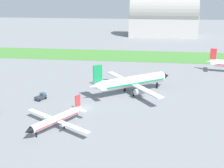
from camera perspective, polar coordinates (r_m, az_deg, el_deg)
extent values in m
plane|color=gray|center=(82.86, -5.31, -4.87)|extent=(600.00, 600.00, 0.00)
cube|color=#478438|center=(152.47, 0.68, 5.81)|extent=(360.00, 28.00, 0.08)
cylinder|color=white|center=(71.22, -11.37, -7.04)|extent=(8.98, 13.10, 1.96)
cone|color=black|center=(67.03, -16.52, -9.11)|extent=(2.66, 2.67, 1.92)
cone|color=white|center=(76.15, -6.67, -4.91)|extent=(2.93, 3.26, 1.77)
cube|color=red|center=(71.28, -11.36, -7.14)|extent=(8.61, 12.45, 0.27)
cube|color=white|center=(67.91, -8.11, -8.46)|extent=(9.95, 6.75, 0.20)
cube|color=white|center=(75.48, -13.81, -6.03)|extent=(9.95, 6.75, 0.20)
cylinder|color=#B7BABF|center=(68.88, -9.57, -8.14)|extent=(1.35, 1.67, 0.63)
cylinder|color=#B7BABF|center=(73.75, -13.20, -6.56)|extent=(1.35, 1.67, 0.63)
cube|color=red|center=(75.04, -6.94, -3.37)|extent=(1.11, 1.63, 3.14)
cube|color=white|center=(75.01, -6.13, -5.29)|extent=(2.96, 2.43, 0.16)
cube|color=white|center=(76.83, -7.60, -4.77)|extent=(2.96, 2.43, 0.16)
cylinder|color=black|center=(68.76, -15.06, -9.82)|extent=(0.35, 0.35, 1.37)
cylinder|color=black|center=(71.16, -9.66, -8.44)|extent=(0.35, 0.35, 1.37)
cylinder|color=black|center=(73.85, -11.70, -7.55)|extent=(0.35, 0.35, 1.37)
cone|color=white|center=(128.01, 19.37, 4.25)|extent=(4.42, 3.46, 2.83)
cube|color=red|center=(127.33, 19.79, 5.74)|extent=(2.60, 0.80, 4.57)
cube|color=white|center=(130.01, 19.59, 4.39)|extent=(2.36, 4.23, 0.25)
cube|color=white|center=(126.11, 19.65, 3.99)|extent=(2.36, 4.23, 0.25)
cylinder|color=silver|center=(93.82, 4.37, 0.57)|extent=(21.25, 16.68, 3.60)
cone|color=black|center=(101.24, 10.63, 1.61)|extent=(4.72, 4.78, 3.53)
cone|color=silver|center=(87.34, -3.26, -0.42)|extent=(5.62, 5.31, 3.24)
cube|color=#198C4C|center=(93.90, 4.36, 0.41)|extent=(20.23, 15.98, 0.50)
cube|color=silver|center=(100.10, 1.62, 1.35)|extent=(11.03, 14.11, 0.36)
cube|color=silver|center=(87.49, 6.76, -1.24)|extent=(11.03, 14.11, 0.36)
cylinder|color=#B7BABF|center=(98.14, 2.44, 0.22)|extent=(4.35, 3.90, 1.98)
cylinder|color=#B7BABF|center=(90.10, 5.70, -1.49)|extent=(4.35, 3.90, 1.98)
cube|color=#198C4C|center=(86.44, -2.91, 2.14)|extent=(2.65, 2.07, 5.24)
cube|color=silver|center=(89.61, -3.50, -0.01)|extent=(4.27, 4.87, 0.29)
cube|color=silver|center=(85.67, -2.21, -0.84)|extent=(4.27, 4.87, 0.29)
cylinder|color=black|center=(100.14, 9.07, -0.25)|extent=(0.65, 0.65, 2.29)
cylinder|color=black|center=(96.19, 2.60, -0.80)|extent=(0.65, 0.65, 2.29)
cylinder|color=black|center=(91.66, 4.41, -1.80)|extent=(0.65, 0.65, 2.29)
cube|color=#2D333D|center=(91.37, -14.24, -2.61)|extent=(3.24, 4.02, 0.90)
cube|color=#334C60|center=(91.72, -13.81, -1.97)|extent=(1.94, 1.84, 0.70)
cylinder|color=black|center=(92.94, -14.01, -2.54)|extent=(0.54, 0.74, 0.70)
cylinder|color=black|center=(91.66, -13.26, -2.77)|extent=(0.54, 0.74, 0.70)
cylinder|color=black|center=(91.41, -15.18, -2.98)|extent=(0.54, 0.74, 0.70)
cylinder|color=black|center=(90.12, -14.43, -3.23)|extent=(0.54, 0.74, 0.70)
cube|color=#BCB7B2|center=(225.45, 10.16, 11.59)|extent=(50.75, 22.27, 16.52)
cylinder|color=gray|center=(224.59, 10.31, 14.25)|extent=(49.74, 24.49, 24.49)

